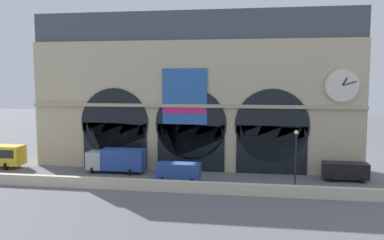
% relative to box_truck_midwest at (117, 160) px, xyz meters
% --- Properties ---
extents(ground_plane, '(200.00, 200.00, 0.00)m').
position_rel_box_truck_midwest_xyz_m(ground_plane, '(9.35, -2.52, -1.70)').
color(ground_plane, slate).
extents(quay_parapet_wall, '(90.00, 0.70, 1.24)m').
position_rel_box_truck_midwest_xyz_m(quay_parapet_wall, '(9.35, -7.60, -1.08)').
color(quay_parapet_wall, beige).
rests_on(quay_parapet_wall, ground).
extents(station_building, '(43.85, 5.57, 21.03)m').
position_rel_box_truck_midwest_xyz_m(station_building, '(9.37, 5.06, 8.53)').
color(station_building, '#BCAD8C').
rests_on(station_building, ground).
extents(box_truck_midwest, '(7.50, 2.91, 3.12)m').
position_rel_box_truck_midwest_xyz_m(box_truck_midwest, '(0.00, 0.00, 0.00)').
color(box_truck_midwest, '#ADB2B7').
rests_on(box_truck_midwest, ground).
extents(van_center, '(5.20, 2.48, 2.20)m').
position_rel_box_truck_midwest_xyz_m(van_center, '(8.79, -3.06, -0.45)').
color(van_center, '#28479E').
rests_on(van_center, ground).
extents(van_east, '(5.20, 2.48, 2.20)m').
position_rel_box_truck_midwest_xyz_m(van_east, '(28.44, 0.33, -0.45)').
color(van_east, black).
rests_on(van_east, ground).
extents(street_lamp_quayside, '(0.44, 0.44, 6.90)m').
position_rel_box_truck_midwest_xyz_m(street_lamp_quayside, '(21.93, -6.80, 2.71)').
color(street_lamp_quayside, black).
rests_on(street_lamp_quayside, ground).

